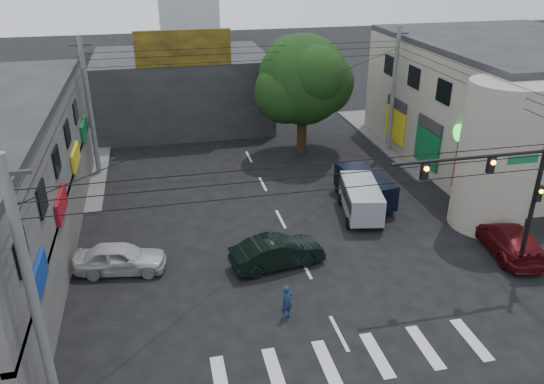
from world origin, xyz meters
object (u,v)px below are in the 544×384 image
object	(u,v)px
street_tree	(303,80)
utility_pole_far_left	(90,109)
traffic_officer	(287,302)
utility_pole_near_left	(33,296)
navy_van	(364,189)
dark_sedan	(277,252)
utility_pole_far_right	(393,91)
white_compact	(120,258)
traffic_gantry	(504,186)
silver_minivan	(361,201)
maroon_sedan	(507,238)

from	to	relation	value
street_tree	utility_pole_far_left	bearing A→B (deg)	-176.05
traffic_officer	utility_pole_near_left	bearing A→B (deg)	174.97
utility_pole_far_left	navy_van	world-z (taller)	utility_pole_far_left
traffic_officer	dark_sedan	bearing A→B (deg)	58.67
utility_pole_far_right	dark_sedan	xyz separation A→B (m)	(-11.78, -13.59, -3.85)
utility_pole_near_left	utility_pole_far_right	xyz separation A→B (m)	(21.00, 20.50, 0.00)
utility_pole_far_left	white_compact	world-z (taller)	utility_pole_far_left
dark_sedan	utility_pole_far_right	bearing A→B (deg)	-50.32
traffic_gantry	traffic_officer	xyz separation A→B (m)	(-9.62, -0.52, -4.06)
traffic_gantry	dark_sedan	distance (m)	10.55
traffic_gantry	dark_sedan	world-z (taller)	traffic_gantry
traffic_gantry	utility_pole_far_left	bearing A→B (deg)	137.14
utility_pole_near_left	navy_van	world-z (taller)	utility_pole_near_left
utility_pole_far_right	silver_minivan	world-z (taller)	utility_pole_far_right
maroon_sedan	traffic_officer	bearing A→B (deg)	20.51
navy_van	utility_pole_near_left	bearing A→B (deg)	120.28
utility_pole_far_right	utility_pole_near_left	bearing A→B (deg)	-135.69
traffic_gantry	white_compact	distance (m)	17.59
utility_pole_far_left	traffic_officer	size ratio (longest dim) A/B	6.01
utility_pole_far_left	maroon_sedan	bearing A→B (deg)	-35.49
maroon_sedan	dark_sedan	bearing A→B (deg)	1.88
silver_minivan	navy_van	bearing A→B (deg)	-17.53
maroon_sedan	utility_pole_far_left	bearing A→B (deg)	-27.33
utility_pole_near_left	traffic_officer	world-z (taller)	utility_pole_near_left
street_tree	maroon_sedan	size ratio (longest dim) A/B	1.59
street_tree	white_compact	world-z (taller)	street_tree
utility_pole_far_left	silver_minivan	xyz separation A→B (m)	(15.06, -9.53, -3.66)
dark_sedan	traffic_officer	size ratio (longest dim) A/B	3.09
utility_pole_far_right	white_compact	distance (m)	23.17
dark_sedan	traffic_officer	distance (m)	3.97
utility_pole_near_left	white_compact	size ratio (longest dim) A/B	2.06
white_compact	traffic_officer	bearing A→B (deg)	-117.22
navy_van	traffic_officer	world-z (taller)	navy_van
utility_pole_far_left	navy_van	distance (m)	18.17
utility_pole_near_left	silver_minivan	bearing A→B (deg)	36.06
traffic_gantry	silver_minivan	size ratio (longest dim) A/B	1.55
street_tree	dark_sedan	bearing A→B (deg)	-109.92
white_compact	utility_pole_far_left	bearing A→B (deg)	17.80
street_tree	utility_pole_near_left	distance (m)	25.95
utility_pole_near_left	white_compact	world-z (taller)	utility_pole_near_left
street_tree	utility_pole_near_left	world-z (taller)	utility_pole_near_left
street_tree	utility_pole_near_left	xyz separation A→B (m)	(-14.50, -21.50, -0.87)
maroon_sedan	white_compact	bearing A→B (deg)	0.88
utility_pole_far_left	navy_van	xyz separation A→B (m)	(15.89, -8.00, -3.67)
street_tree	silver_minivan	distance (m)	11.48
street_tree	white_compact	xyz separation A→B (m)	(-12.66, -13.44, -4.75)
utility_pole_far_left	maroon_sedan	world-z (taller)	utility_pole_far_left
white_compact	navy_van	bearing A→B (deg)	-63.11
street_tree	utility_pole_far_left	distance (m)	14.56
traffic_gantry	navy_van	xyz separation A→B (m)	(-2.43, 9.00, -3.91)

